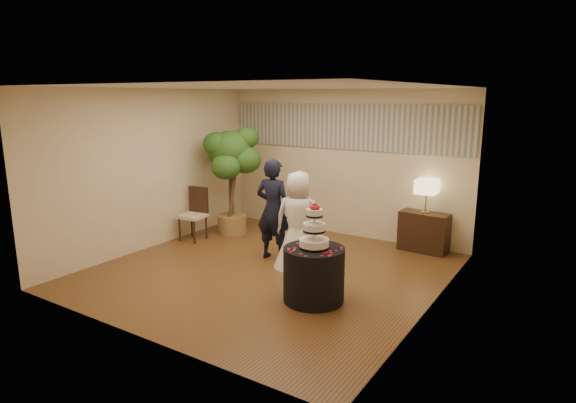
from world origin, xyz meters
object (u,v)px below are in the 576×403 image
Objects in this scene: wedding_cake at (314,226)px; console at (424,232)px; bride at (298,219)px; ficus_tree at (231,180)px; cake_table at (314,274)px; side_chair at (192,214)px; groom at (273,210)px; table_lamp at (426,196)px.

console is at bearing 78.39° from wedding_cake.
bride is 2.30m from ficus_tree.
cake_table is at bearing 90.00° from wedding_cake.
ficus_tree reaches higher than wedding_cake.
wedding_cake reaches higher than side_chair.
groom is 1.69× the size of side_chair.
side_chair is (-2.42, 0.15, -0.27)m from bride.
ficus_tree reaches higher than cake_table.
groom is at bearing -27.60° from ficus_tree.
console is 4.23m from side_chair.
ficus_tree is (-3.55, -0.92, 0.08)m from table_lamp.
ficus_tree is 1.00m from side_chair.
wedding_cake is at bearing 135.95° from groom.
wedding_cake is at bearing -90.00° from cake_table.
table_lamp is at bearing -144.03° from bride.
table_lamp is (2.00, 1.73, 0.14)m from groom.
ficus_tree is (-3.55, -0.92, 0.72)m from console.
wedding_cake is 0.28× the size of ficus_tree.
wedding_cake is 3.00m from console.
table_lamp is (0.00, 0.00, 0.64)m from console.
ficus_tree is (-2.96, 1.93, 0.70)m from cake_table.
bride reaches higher than console.
groom is at bearing 141.52° from cake_table.
console is at bearing 19.23° from side_chair.
cake_table is 0.38× the size of ficus_tree.
bride is 2.66× the size of table_lamp.
cake_table is 2.98m from table_lamp.
wedding_cake is at bearing -23.88° from side_chair.
table_lamp is 4.25m from side_chair.
console is (2.00, 1.73, -0.50)m from groom.
bride is 0.72× the size of ficus_tree.
console is at bearing -144.03° from bride.
table_lamp is (0.59, 2.86, -0.05)m from wedding_cake.
table_lamp is at bearing 0.00° from console.
wedding_cake reaches higher than table_lamp.
bride reaches higher than side_chair.
cake_table is (1.41, -1.12, -0.48)m from groom.
groom is at bearing -139.02° from table_lamp.
ficus_tree is 2.15× the size of side_chair.
ficus_tree is at bearing 146.88° from cake_table.
groom is 2.69m from console.
side_chair reaches higher than cake_table.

